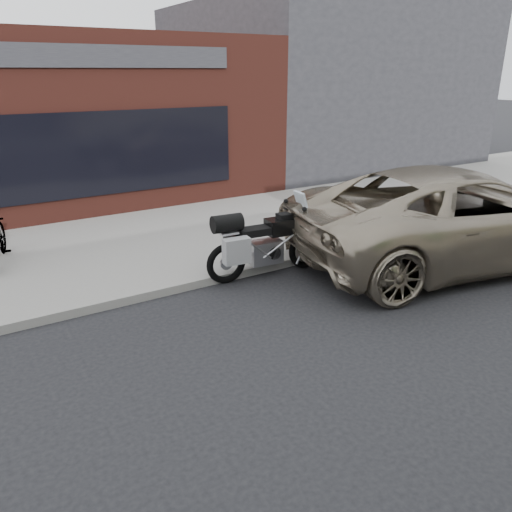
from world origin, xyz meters
name	(u,v)px	position (x,y,z in m)	size (l,w,h in m)	color
ground	(375,404)	(0.00, 0.00, 0.00)	(120.00, 120.00, 0.00)	black
near_sidewalk	(154,236)	(0.00, 7.00, 0.07)	(44.00, 6.00, 0.15)	gray
storefront	(3,118)	(-2.00, 13.98, 2.25)	(14.00, 10.07, 4.50)	#5A251D
neighbour_building	(317,86)	(10.00, 14.00, 3.00)	(10.00, 10.00, 6.00)	#2B2A30
motorcycle	(261,243)	(0.89, 3.89, 0.66)	(2.41, 0.78, 1.53)	black
minivan	(457,216)	(4.62, 2.60, 0.93)	(3.09, 6.70, 1.86)	gray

